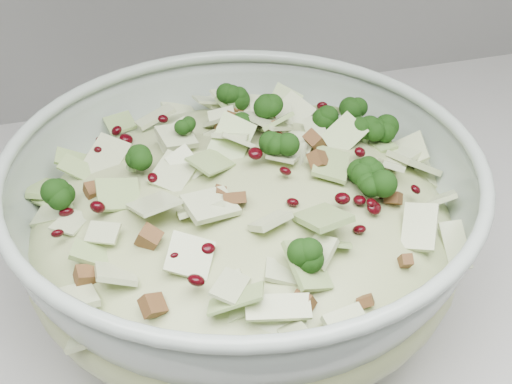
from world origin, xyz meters
TOP-DOWN VIEW (x-y plane):
  - mixing_bowl at (0.21, 1.60)m, footprint 0.49×0.49m
  - salad at (0.21, 1.60)m, footprint 0.45×0.45m

SIDE VIEW (x-z plane):
  - mixing_bowl at x=0.21m, z-range 0.90..1.06m
  - salad at x=0.21m, z-range 0.93..1.08m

